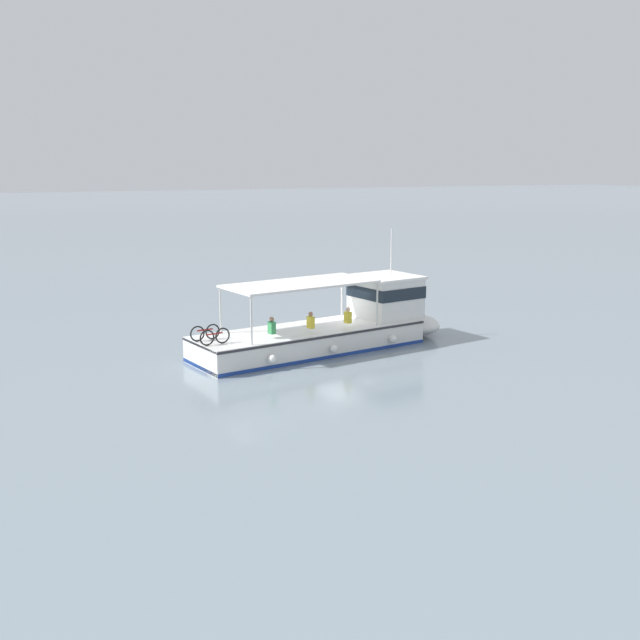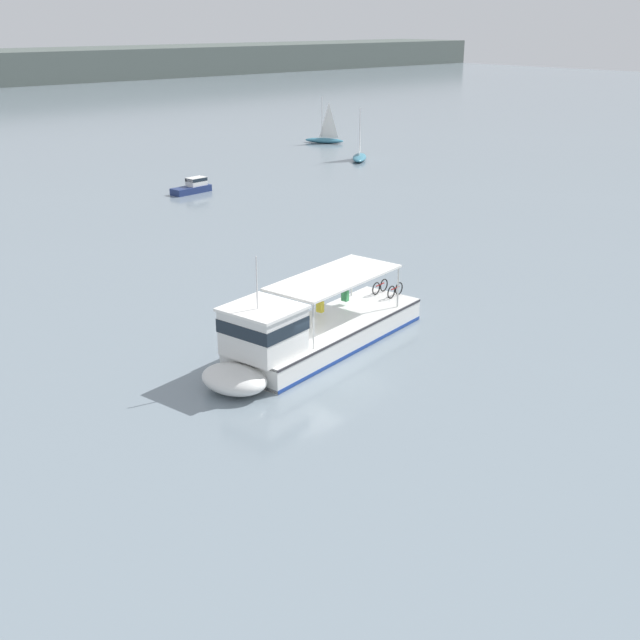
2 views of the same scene
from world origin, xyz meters
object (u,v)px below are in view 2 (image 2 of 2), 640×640
at_px(motorboat_outer_anchorage, 193,186).
at_px(sailboat_far_right, 325,138).
at_px(ferry_main, 306,335).
at_px(sailboat_off_stern, 360,155).

relative_size(motorboat_outer_anchorage, sailboat_far_right, 0.69).
xyz_separation_m(ferry_main, motorboat_outer_anchorage, (15.56, 33.38, -0.47)).
xyz_separation_m(motorboat_outer_anchorage, sailboat_far_right, (27.73, 14.23, -0.00)).
bearing_deg(sailboat_far_right, motorboat_outer_anchorage, -152.84).
relative_size(ferry_main, sailboat_far_right, 2.42).
bearing_deg(ferry_main, motorboat_outer_anchorage, 65.01).
relative_size(sailboat_off_stern, motorboat_outer_anchorage, 1.45).
bearing_deg(sailboat_off_stern, motorboat_outer_anchorage, -173.57).
distance_m(ferry_main, sailboat_off_stern, 52.14).
xyz_separation_m(ferry_main, sailboat_off_stern, (37.82, 35.88, -0.47)).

